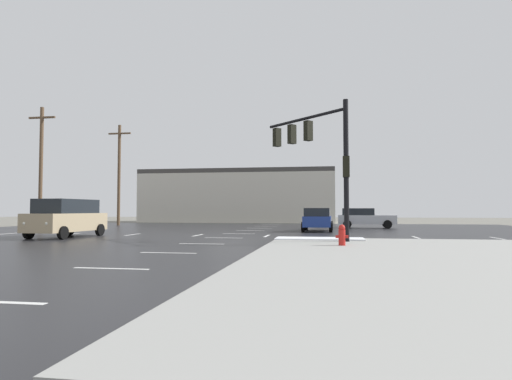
{
  "coord_description": "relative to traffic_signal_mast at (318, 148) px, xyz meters",
  "views": [
    {
      "loc": [
        5.38,
        -24.27,
        1.5
      ],
      "look_at": [
        0.52,
        5.31,
        2.85
      ],
      "focal_mm": 30.62,
      "sensor_mm": 36.0,
      "label": 1
    }
  ],
  "objects": [
    {
      "name": "lane_markings",
      "position": [
        -3.75,
        2.64,
        -4.34
      ],
      "size": [
        36.15,
        36.15,
        0.01
      ],
      "color": "silver",
      "rests_on": "road_asphalt"
    },
    {
      "name": "ground_plane",
      "position": [
        -4.95,
        4.02,
        -4.36
      ],
      "size": [
        120.0,
        120.0,
        0.0
      ],
      "primitive_type": "plane",
      "color": "slate"
    },
    {
      "name": "strip_building_background",
      "position": [
        -10.01,
        30.95,
        -1.29
      ],
      "size": [
        22.48,
        8.0,
        6.14
      ],
      "color": "beige",
      "rests_on": "ground_plane"
    },
    {
      "name": "road_asphalt",
      "position": [
        -4.95,
        4.02,
        -4.35
      ],
      "size": [
        44.0,
        44.0,
        0.02
      ],
      "primitive_type": "cube",
      "color": "#232326",
      "rests_on": "ground_plane"
    },
    {
      "name": "suv_tan",
      "position": [
        -13.4,
        1.2,
        -3.27
      ],
      "size": [
        2.36,
        4.91,
        2.03
      ],
      "rotation": [
        0.0,
        0.0,
        -1.62
      ],
      "color": "tan",
      "rests_on": "road_asphalt"
    },
    {
      "name": "sedan_silver",
      "position": [
        3.36,
        15.77,
        -3.51
      ],
      "size": [
        4.63,
        2.27,
        1.58
      ],
      "rotation": [
        0.0,
        0.0,
        -0.07
      ],
      "color": "#B7BABF",
      "rests_on": "road_asphalt"
    },
    {
      "name": "fire_hydrant",
      "position": [
        0.96,
        -3.3,
        -3.82
      ],
      "size": [
        0.48,
        0.26,
        0.79
      ],
      "color": "red",
      "rests_on": "sidewalk_corner"
    },
    {
      "name": "snow_strip_curbside",
      "position": [
        0.05,
        0.02,
        -4.19
      ],
      "size": [
        4.0,
        1.6,
        0.06
      ],
      "primitive_type": "cube",
      "color": "white",
      "rests_on": "sidewalk_corner"
    },
    {
      "name": "utility_pole_distant",
      "position": [
        -18.93,
        17.99,
        0.59
      ],
      "size": [
        2.2,
        0.28,
        9.48
      ],
      "color": "brown",
      "rests_on": "ground_plane"
    },
    {
      "name": "traffic_signal_mast",
      "position": [
        0.0,
        0.0,
        0.0
      ],
      "size": [
        3.93,
        3.9,
        6.13
      ],
      "rotation": [
        0.0,
        0.0,
        2.37
      ],
      "color": "black",
      "rests_on": "sidewalk_corner"
    },
    {
      "name": "utility_pole_far",
      "position": [
        -21.32,
        10.0,
        0.56
      ],
      "size": [
        2.2,
        0.28,
        9.41
      ],
      "color": "brown",
      "rests_on": "ground_plane"
    },
    {
      "name": "sedan_blue",
      "position": [
        -0.26,
        9.96,
        -3.51
      ],
      "size": [
        2.09,
        4.57,
        1.58
      ],
      "rotation": [
        0.0,
        0.0,
        1.55
      ],
      "color": "navy",
      "rests_on": "road_asphalt"
    }
  ]
}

